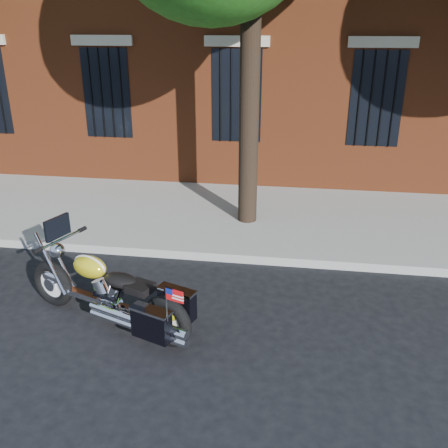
# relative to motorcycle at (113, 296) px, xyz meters

# --- Properties ---
(ground) EXTENTS (120.00, 120.00, 0.00)m
(ground) POSITION_rel_motorcycle_xyz_m (0.85, 0.79, -0.47)
(ground) COLOR black
(ground) RESTS_ON ground
(curb) EXTENTS (40.00, 0.16, 0.15)m
(curb) POSITION_rel_motorcycle_xyz_m (0.85, 2.17, -0.40)
(curb) COLOR gray
(curb) RESTS_ON ground
(sidewalk) EXTENTS (40.00, 3.60, 0.15)m
(sidewalk) POSITION_rel_motorcycle_xyz_m (0.85, 4.05, -0.40)
(sidewalk) COLOR gray
(sidewalk) RESTS_ON ground
(motorcycle) EXTENTS (2.53, 1.43, 1.39)m
(motorcycle) POSITION_rel_motorcycle_xyz_m (0.00, 0.00, 0.00)
(motorcycle) COLOR black
(motorcycle) RESTS_ON ground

